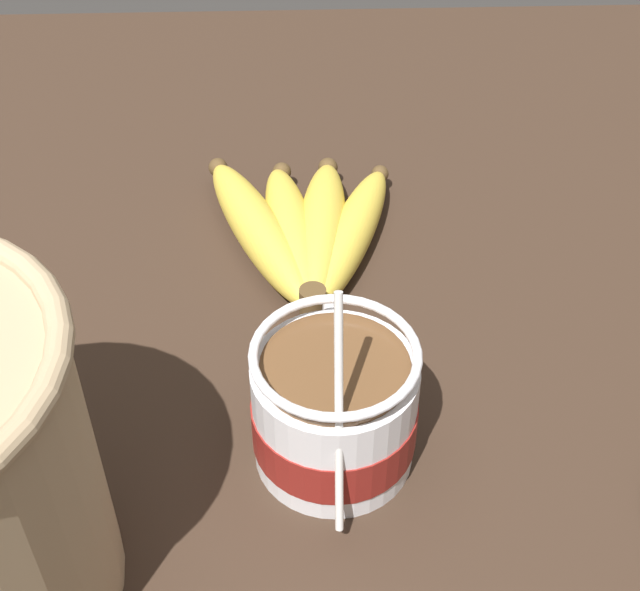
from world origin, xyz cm
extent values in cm
cube|color=#332319|center=(0.00, 0.00, 1.94)|extent=(117.62, 117.62, 3.88)
cylinder|color=silver|center=(-9.14, -3.25, 7.94)|extent=(10.37, 10.37, 8.13)
cylinder|color=maroon|center=(-9.14, -3.25, 7.15)|extent=(10.57, 10.57, 3.27)
torus|color=silver|center=(-3.06, -3.25, 8.55)|extent=(5.39, 0.90, 5.39)
cylinder|color=brown|center=(-9.14, -3.25, 12.10)|extent=(9.17, 9.17, 0.40)
torus|color=silver|center=(-9.14, -3.25, 13.22)|extent=(10.37, 10.37, 0.60)
cylinder|color=silver|center=(-13.46, -3.25, 12.59)|extent=(5.49, 0.50, 14.58)
ellipsoid|color=silver|center=(-10.95, -3.25, 5.38)|extent=(3.00, 2.00, 0.80)
cylinder|color=#4C381E|center=(2.29, -2.22, 6.66)|extent=(2.00, 2.00, 3.00)
ellipsoid|color=gold|center=(11.91, -5.69, 5.62)|extent=(18.53, 9.52, 3.48)
sphere|color=#4C381E|center=(20.59, -8.81, 5.62)|extent=(1.57, 1.57, 1.57)
ellipsoid|color=gold|center=(12.36, -3.25, 5.84)|extent=(18.55, 5.75, 3.92)
sphere|color=#4C381E|center=(21.44, -4.17, 5.84)|extent=(1.77, 1.77, 1.77)
ellipsoid|color=gold|center=(12.16, -0.80, 5.75)|extent=(18.29, 6.26, 3.74)
sphere|color=#4C381E|center=(21.04, 0.47, 5.75)|extent=(1.68, 1.68, 1.68)
ellipsoid|color=gold|center=(12.54, 1.95, 5.80)|extent=(20.09, 11.16, 3.85)
sphere|color=#4C381E|center=(21.85, 5.75, 5.80)|extent=(1.73, 1.73, 1.73)
camera|label=1|loc=(-45.81, -1.01, 51.11)|focal=50.00mm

